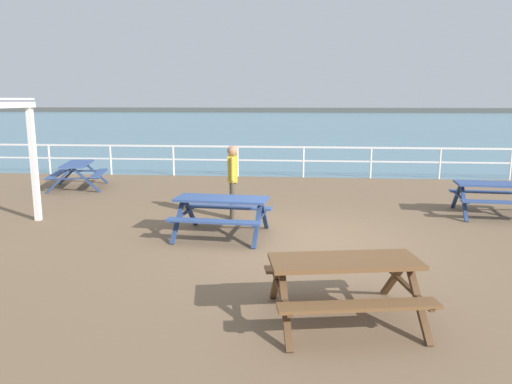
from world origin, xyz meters
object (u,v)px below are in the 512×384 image
Objects in this scene: picnic_table_far_left at (222,207)px; picnic_table_near_left at (497,191)px; picnic_table_mid_centre at (344,274)px; picnic_table_far_right at (78,169)px; visitor at (233,177)px.

picnic_table_near_left is at bearing 25.76° from picnic_table_far_left.
picnic_table_mid_centre is 0.97× the size of picnic_table_far_right.
visitor is (0.02, 1.46, 0.36)m from picnic_table_far_left.
visitor reaches higher than picnic_table_far_right.
picnic_table_near_left and picnic_table_far_left have the same top height.
picnic_table_far_left is 1.16× the size of visitor.
picnic_table_far_left is 7.12m from picnic_table_far_right.
visitor is at bearing 102.06° from picnic_table_mid_centre.
picnic_table_mid_centre and picnic_table_far_left have the same top height.
picnic_table_far_left is 1.51m from visitor.
picnic_table_far_left is (-2.08, 3.58, 0.00)m from picnic_table_mid_centre.
picnic_table_near_left is 11.57m from picnic_table_far_right.
picnic_table_far_right is at bearing 172.17° from picnic_table_near_left.
visitor is (-6.05, -0.80, 0.36)m from picnic_table_near_left.
picnic_table_far_left is at bearing -147.03° from picnic_table_far_right.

